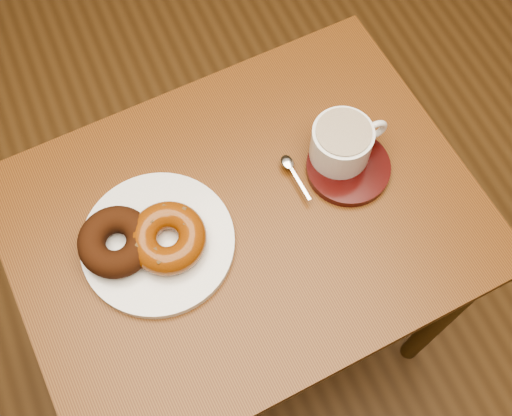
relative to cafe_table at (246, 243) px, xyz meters
name	(u,v)px	position (x,y,z in m)	size (l,w,h in m)	color
ground	(259,279)	(0.08, 0.11, -0.59)	(6.00, 6.00, 0.00)	brown
cafe_table	(246,243)	(0.00, 0.00, 0.00)	(0.77, 0.60, 0.70)	brown
donut_plate	(158,243)	(-0.14, 0.01, 0.12)	(0.24, 0.24, 0.01)	white
donut_cinnamon	(116,242)	(-0.20, 0.03, 0.15)	(0.12, 0.12, 0.04)	#36180A
donut_caramel	(168,238)	(-0.13, 0.00, 0.15)	(0.12, 0.12, 0.04)	brown
saucer	(348,168)	(0.19, 0.01, 0.12)	(0.14, 0.14, 0.01)	#320806
coffee_cup	(342,142)	(0.19, 0.04, 0.16)	(0.13, 0.10, 0.07)	white
teaspoon	(290,166)	(0.10, 0.05, 0.13)	(0.02, 0.09, 0.01)	silver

